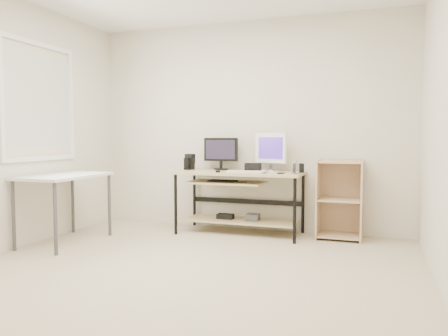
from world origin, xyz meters
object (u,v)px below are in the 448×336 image
at_px(side_table, 64,182).
at_px(shelf_unit, 340,199).
at_px(white_imac, 271,149).
at_px(black_monitor, 221,152).
at_px(desk, 238,189).
at_px(audio_controller, 187,164).

distance_m(side_table, shelf_unit, 3.09).
distance_m(shelf_unit, white_imac, 1.00).
distance_m(shelf_unit, black_monitor, 1.54).
bearing_deg(shelf_unit, desk, -172.23).
bearing_deg(shelf_unit, black_monitor, 179.64).
bearing_deg(white_imac, shelf_unit, 18.18).
relative_size(desk, side_table, 1.50).
distance_m(black_monitor, white_imac, 0.63).
distance_m(desk, black_monitor, 0.55).
bearing_deg(black_monitor, white_imac, 2.70).
xyz_separation_m(side_table, black_monitor, (1.38, 1.23, 0.31)).
bearing_deg(white_imac, black_monitor, -157.24).
xyz_separation_m(side_table, audio_controller, (0.98, 1.10, 0.15)).
distance_m(desk, side_table, 1.97).
xyz_separation_m(desk, shelf_unit, (1.18, 0.16, -0.09)).
height_order(shelf_unit, white_imac, white_imac).
relative_size(desk, black_monitor, 3.43).
relative_size(desk, shelf_unit, 1.67).
relative_size(black_monitor, audio_controller, 2.92).
bearing_deg(black_monitor, side_table, -137.81).
bearing_deg(desk, black_monitor, 148.31).
height_order(white_imac, audio_controller, white_imac).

